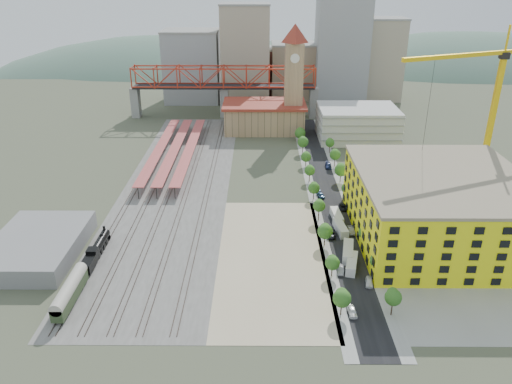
{
  "coord_description": "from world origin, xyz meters",
  "views": [
    {
      "loc": [
        -7.49,
        -143.65,
        69.09
      ],
      "look_at": [
        -8.28,
        -11.58,
        10.0
      ],
      "focal_mm": 35.0,
      "sensor_mm": 36.0,
      "label": 1
    }
  ],
  "objects_px": {
    "site_trailer_a": "(352,264)",
    "site_trailer_c": "(340,228)",
    "site_trailer_b": "(348,252)",
    "locomotive": "(97,250)",
    "tower_crane": "(488,96)",
    "coach": "(70,292)",
    "site_trailer_d": "(337,216)",
    "construction_building": "(439,207)",
    "car_0": "(352,312)",
    "clock_tower": "(294,69)"
  },
  "relations": [
    {
      "from": "car_0",
      "to": "locomotive",
      "type": "bearing_deg",
      "value": 157.32
    },
    {
      "from": "construction_building",
      "to": "coach",
      "type": "height_order",
      "value": "construction_building"
    },
    {
      "from": "coach",
      "to": "site_trailer_b",
      "type": "height_order",
      "value": "coach"
    },
    {
      "from": "locomotive",
      "to": "site_trailer_c",
      "type": "xyz_separation_m",
      "value": [
        66.0,
        13.5,
        -0.66
      ]
    },
    {
      "from": "tower_crane",
      "to": "site_trailer_b",
      "type": "bearing_deg",
      "value": -140.09
    },
    {
      "from": "locomotive",
      "to": "site_trailer_b",
      "type": "distance_m",
      "value": 66.0
    },
    {
      "from": "site_trailer_c",
      "to": "tower_crane",
      "type": "bearing_deg",
      "value": 21.78
    },
    {
      "from": "coach",
      "to": "site_trailer_b",
      "type": "distance_m",
      "value": 69.06
    },
    {
      "from": "locomotive",
      "to": "coach",
      "type": "relative_size",
      "value": 1.2
    },
    {
      "from": "tower_crane",
      "to": "site_trailer_c",
      "type": "height_order",
      "value": "tower_crane"
    },
    {
      "from": "site_trailer_d",
      "to": "site_trailer_c",
      "type": "bearing_deg",
      "value": -94.07
    },
    {
      "from": "coach",
      "to": "site_trailer_a",
      "type": "bearing_deg",
      "value": 12.39
    },
    {
      "from": "car_0",
      "to": "site_trailer_d",
      "type": "bearing_deg",
      "value": 84.36
    },
    {
      "from": "site_trailer_d",
      "to": "clock_tower",
      "type": "bearing_deg",
      "value": 91.03
    },
    {
      "from": "clock_tower",
      "to": "site_trailer_c",
      "type": "distance_m",
      "value": 101.42
    },
    {
      "from": "clock_tower",
      "to": "car_0",
      "type": "bearing_deg",
      "value": -87.88
    },
    {
      "from": "clock_tower",
      "to": "site_trailer_d",
      "type": "height_order",
      "value": "clock_tower"
    },
    {
      "from": "site_trailer_d",
      "to": "coach",
      "type": "bearing_deg",
      "value": -152.19
    },
    {
      "from": "construction_building",
      "to": "site_trailer_b",
      "type": "xyz_separation_m",
      "value": [
        -26.0,
        -10.49,
        -8.07
      ]
    },
    {
      "from": "site_trailer_c",
      "to": "site_trailer_d",
      "type": "distance_m",
      "value": 7.62
    },
    {
      "from": "clock_tower",
      "to": "construction_building",
      "type": "height_order",
      "value": "clock_tower"
    },
    {
      "from": "site_trailer_b",
      "to": "site_trailer_d",
      "type": "xyz_separation_m",
      "value": [
        0.0,
        20.79,
        -0.1
      ]
    },
    {
      "from": "construction_building",
      "to": "tower_crane",
      "type": "relative_size",
      "value": 0.93
    },
    {
      "from": "tower_crane",
      "to": "site_trailer_a",
      "type": "xyz_separation_m",
      "value": [
        -47.16,
        -45.2,
        -32.25
      ]
    },
    {
      "from": "site_trailer_a",
      "to": "site_trailer_b",
      "type": "xyz_separation_m",
      "value": [
        0.0,
        5.76,
        0.08
      ]
    },
    {
      "from": "locomotive",
      "to": "coach",
      "type": "distance_m",
      "value": 19.96
    },
    {
      "from": "construction_building",
      "to": "locomotive",
      "type": "bearing_deg",
      "value": -173.3
    },
    {
      "from": "site_trailer_a",
      "to": "site_trailer_c",
      "type": "xyz_separation_m",
      "value": [
        0.0,
        18.93,
        -0.02
      ]
    },
    {
      "from": "tower_crane",
      "to": "site_trailer_d",
      "type": "xyz_separation_m",
      "value": [
        -47.16,
        -18.65,
        -32.26
      ]
    },
    {
      "from": "clock_tower",
      "to": "construction_building",
      "type": "relative_size",
      "value": 1.03
    },
    {
      "from": "site_trailer_d",
      "to": "tower_crane",
      "type": "bearing_deg",
      "value": 17.51
    },
    {
      "from": "site_trailer_c",
      "to": "site_trailer_b",
      "type": "bearing_deg",
      "value": -97.34
    },
    {
      "from": "site_trailer_a",
      "to": "site_trailer_d",
      "type": "relative_size",
      "value": 1.01
    },
    {
      "from": "locomotive",
      "to": "site_trailer_a",
      "type": "relative_size",
      "value": 2.21
    },
    {
      "from": "site_trailer_a",
      "to": "site_trailer_b",
      "type": "relative_size",
      "value": 0.94
    },
    {
      "from": "clock_tower",
      "to": "site_trailer_c",
      "type": "height_order",
      "value": "clock_tower"
    },
    {
      "from": "site_trailer_b",
      "to": "site_trailer_c",
      "type": "relative_size",
      "value": 1.09
    },
    {
      "from": "locomotive",
      "to": "coach",
      "type": "bearing_deg",
      "value": -90.0
    },
    {
      "from": "locomotive",
      "to": "site_trailer_c",
      "type": "distance_m",
      "value": 67.37
    },
    {
      "from": "locomotive",
      "to": "site_trailer_d",
      "type": "distance_m",
      "value": 69.3
    },
    {
      "from": "construction_building",
      "to": "tower_crane",
      "type": "height_order",
      "value": "tower_crane"
    },
    {
      "from": "site_trailer_c",
      "to": "site_trailer_d",
      "type": "height_order",
      "value": "site_trailer_d"
    },
    {
      "from": "locomotive",
      "to": "site_trailer_b",
      "type": "relative_size",
      "value": 2.08
    },
    {
      "from": "car_0",
      "to": "clock_tower",
      "type": "bearing_deg",
      "value": 90.29
    },
    {
      "from": "site_trailer_c",
      "to": "car_0",
      "type": "height_order",
      "value": "site_trailer_c"
    },
    {
      "from": "coach",
      "to": "site_trailer_b",
      "type": "xyz_separation_m",
      "value": [
        66.0,
        20.26,
        -1.49
      ]
    },
    {
      "from": "clock_tower",
      "to": "car_0",
      "type": "height_order",
      "value": "clock_tower"
    },
    {
      "from": "site_trailer_b",
      "to": "clock_tower",
      "type": "bearing_deg",
      "value": 104.65
    },
    {
      "from": "clock_tower",
      "to": "construction_building",
      "type": "xyz_separation_m",
      "value": [
        34.0,
        -99.99,
        -19.29
      ]
    },
    {
      "from": "site_trailer_b",
      "to": "car_0",
      "type": "xyz_separation_m",
      "value": [
        -3.0,
        -24.31,
        -0.6
      ]
    }
  ]
}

